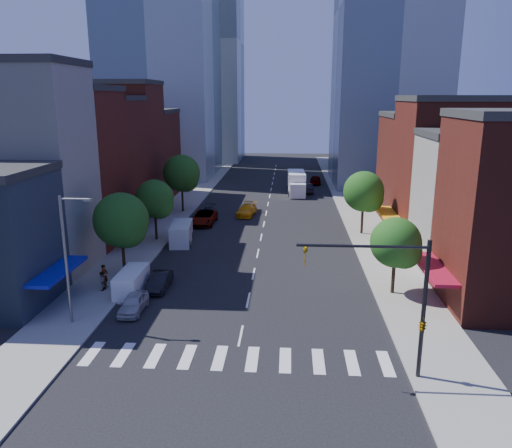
{
  "coord_description": "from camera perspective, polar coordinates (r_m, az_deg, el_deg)",
  "views": [
    {
      "loc": [
        3.05,
        -30.22,
        15.49
      ],
      "look_at": [
        0.31,
        10.58,
        5.0
      ],
      "focal_mm": 35.0,
      "sensor_mm": 36.0,
      "label": 1
    }
  ],
  "objects": [
    {
      "name": "tree_right_near",
      "position": [
        40.7,
        15.89,
        -2.3
      ],
      "size": [
        4.0,
        4.0,
        6.2
      ],
      "color": "black",
      "rests_on": "sidewalk_right"
    },
    {
      "name": "streetlight",
      "position": [
        36.05,
        -20.71,
        -3.03
      ],
      "size": [
        2.25,
        0.25,
        9.0
      ],
      "color": "slate",
      "rests_on": "sidewalk_left"
    },
    {
      "name": "parked_car_second",
      "position": [
        42.21,
        -10.96,
        -6.43
      ],
      "size": [
        1.45,
        4.14,
        1.37
      ],
      "primitive_type": "imported",
      "rotation": [
        0.0,
        0.0,
        0.0
      ],
      "color": "black",
      "rests_on": "ground"
    },
    {
      "name": "traffic_signal",
      "position": [
        28.94,
        17.53,
        -9.38
      ],
      "size": [
        7.24,
        2.24,
        8.0
      ],
      "color": "black",
      "rests_on": "sidewalk_right"
    },
    {
      "name": "bldg_right_2",
      "position": [
        57.67,
        22.03,
        5.38
      ],
      "size": [
        12.0,
        10.0,
        15.0
      ],
      "primitive_type": "cube",
      "color": "#581E15",
      "rests_on": "ground"
    },
    {
      "name": "bldg_left_3",
      "position": [
        64.41,
        -18.24,
        6.55
      ],
      "size": [
        12.0,
        8.0,
        15.0
      ],
      "primitive_type": "cube",
      "color": "#541C15",
      "rests_on": "ground"
    },
    {
      "name": "tree_right_far",
      "position": [
        57.78,
        12.35,
        3.46
      ],
      "size": [
        4.6,
        4.6,
        7.2
      ],
      "color": "black",
      "rests_on": "sidewalk_right"
    },
    {
      "name": "tower_ne",
      "position": [
        94.88,
        15.29,
        22.72
      ],
      "size": [
        18.0,
        20.0,
        60.0
      ],
      "primitive_type": "cube",
      "color": "#9EA5AD",
      "rests_on": "ground"
    },
    {
      "name": "tower_far_w",
      "position": [
        127.59,
        -6.04,
        19.95
      ],
      "size": [
        18.0,
        18.0,
        56.0
      ],
      "primitive_type": "cube",
      "color": "#9EA5AD",
      "rests_on": "ground"
    },
    {
      "name": "traffic_car_oncoming",
      "position": [
        82.96,
        5.83,
        4.1
      ],
      "size": [
        2.15,
        4.82,
        1.54
      ],
      "primitive_type": "imported",
      "rotation": [
        0.0,
        0.0,
        3.26
      ],
      "color": "black",
      "rests_on": "ground"
    },
    {
      "name": "sidewalk_left",
      "position": [
        73.55,
        -8.46,
        2.14
      ],
      "size": [
        5.0,
        120.0,
        0.15
      ],
      "primitive_type": "cube",
      "color": "gray",
      "rests_on": "ground"
    },
    {
      "name": "sidewalk_right",
      "position": [
        72.51,
        11.24,
        1.84
      ],
      "size": [
        5.0,
        120.0,
        0.15
      ],
      "primitive_type": "cube",
      "color": "gray",
      "rests_on": "ground"
    },
    {
      "name": "crosswalk",
      "position": [
        31.46,
        -2.3,
        -15.11
      ],
      "size": [
        19.0,
        3.0,
        0.01
      ],
      "primitive_type": "cube",
      "color": "silver",
      "rests_on": "ground"
    },
    {
      "name": "bldg_left_5",
      "position": [
        81.37,
        -13.5,
        7.66
      ],
      "size": [
        12.0,
        10.0,
        13.0
      ],
      "primitive_type": "cube",
      "color": "#541C15",
      "rests_on": "ground"
    },
    {
      "name": "ground",
      "position": [
        34.1,
        -1.76,
        -12.64
      ],
      "size": [
        220.0,
        220.0,
        0.0
      ],
      "primitive_type": "plane",
      "color": "black",
      "rests_on": "ground"
    },
    {
      "name": "tree_left_far",
      "position": [
        68.47,
        -8.39,
        5.6
      ],
      "size": [
        5.0,
        5.0,
        7.75
      ],
      "color": "black",
      "rests_on": "sidewalk_left"
    },
    {
      "name": "cargo_van_near",
      "position": [
        41.59,
        -14.08,
        -6.52
      ],
      "size": [
        1.87,
        4.53,
        1.93
      ],
      "rotation": [
        0.0,
        0.0,
        0.0
      ],
      "color": "white",
      "rests_on": "ground"
    },
    {
      "name": "box_truck",
      "position": [
        81.7,
        4.65,
        4.61
      ],
      "size": [
        3.02,
        8.9,
        3.54
      ],
      "rotation": [
        0.0,
        0.0,
        0.04
      ],
      "color": "white",
      "rests_on": "ground"
    },
    {
      "name": "cargo_van_far",
      "position": [
        54.44,
        -8.55,
        -1.1
      ],
      "size": [
        2.66,
        5.42,
        2.22
      ],
      "rotation": [
        0.0,
        0.0,
        0.11
      ],
      "color": "silver",
      "rests_on": "ground"
    },
    {
      "name": "pedestrian_near",
      "position": [
        43.08,
        -16.91,
        -5.73
      ],
      "size": [
        0.64,
        0.81,
        1.97
      ],
      "primitive_type": "imported",
      "rotation": [
        0.0,
        0.0,
        1.32
      ],
      "color": "#999999",
      "rests_on": "sidewalk_left"
    },
    {
      "name": "bldg_right_1",
      "position": [
        49.57,
        25.0,
        1.99
      ],
      "size": [
        12.0,
        8.0,
        12.0
      ],
      "primitive_type": "cube",
      "color": "beige",
      "rests_on": "ground"
    },
    {
      "name": "pedestrian_far",
      "position": [
        42.64,
        -17.23,
        -6.25
      ],
      "size": [
        0.71,
        0.85,
        1.56
      ],
      "primitive_type": "imported",
      "rotation": [
        0.0,
        0.0,
        -1.74
      ],
      "color": "#999999",
      "rests_on": "sidewalk_left"
    },
    {
      "name": "bldg_left_4",
      "position": [
        72.2,
        -15.81,
        8.3
      ],
      "size": [
        12.0,
        9.0,
        17.0
      ],
      "primitive_type": "cube",
      "color": "#581E15",
      "rests_on": "ground"
    },
    {
      "name": "tree_left_near",
      "position": [
        44.86,
        -15.0,
        0.19
      ],
      "size": [
        4.8,
        4.8,
        7.3
      ],
      "color": "black",
      "rests_on": "sidewalk_left"
    },
    {
      "name": "tree_left_mid",
      "position": [
        55.19,
        -11.38,
        2.65
      ],
      "size": [
        4.2,
        4.2,
        6.65
      ],
      "color": "black",
      "rests_on": "sidewalk_left"
    },
    {
      "name": "parked_car_rear",
      "position": [
        66.53,
        -5.39,
        1.43
      ],
      "size": [
        2.12,
        4.56,
        1.29
      ],
      "primitive_type": "imported",
      "rotation": [
        0.0,
        0.0,
        0.07
      ],
      "color": "black",
      "rests_on": "ground"
    },
    {
      "name": "bldg_left_2",
      "position": [
        56.63,
        -21.45,
        5.8
      ],
      "size": [
        12.0,
        9.0,
        16.0
      ],
      "primitive_type": "cube",
      "color": "#581E15",
      "rests_on": "ground"
    },
    {
      "name": "bldg_right_3",
      "position": [
        67.28,
        19.38,
        5.9
      ],
      "size": [
        12.0,
        10.0,
        13.0
      ],
      "primitive_type": "cube",
      "color": "#541C15",
      "rests_on": "ground"
    },
    {
      "name": "parked_car_third",
      "position": [
        62.5,
        -5.99,
        0.74
      ],
      "size": [
        2.89,
        5.98,
        1.64
      ],
      "primitive_type": "imported",
      "rotation": [
        0.0,
        0.0,
        -0.03
      ],
      "color": "#999999",
      "rests_on": "ground"
    },
    {
      "name": "taxi",
      "position": [
        66.67,
        -1.07,
        1.61
      ],
      "size": [
        2.74,
        5.35,
        1.49
      ],
      "primitive_type": "imported",
      "rotation": [
        0.0,
        0.0,
        -0.13
      ],
      "color": "#F9A60D",
      "rests_on": "ground"
    },
    {
      "name": "traffic_car_far",
      "position": [
        91.45,
        6.82,
        5.04
      ],
      "size": [
        2.09,
        4.74,
        1.59
      ],
      "primitive_type": "imported",
      "rotation": [
        0.0,
        0.0,
        3.09
      ],
      "color": "#999999",
      "rests_on": "ground"
    },
    {
      "name": "parked_car_front",
      "position": [
        38.37,
        -13.84,
        -8.79
      ],
      "size": [
        1.58,
        3.9,
        1.33
      ],
      "primitive_type": "imported",
      "rotation": [
        0.0,
        0.0,
        0.0
      ],
      "color": "#ABABB0",
      "rests_on": "ground"
    },
    {
      "name": "bldg_left_1",
      "position": [
        49.02,
        -25.71,
        5.36
      ],
      "size": [
        12.0,
        8.0,
        18.0
      ],
      "primitive_type": "cube",
      "color": "beige",
      "rests_on": "ground"
    }
  ]
}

